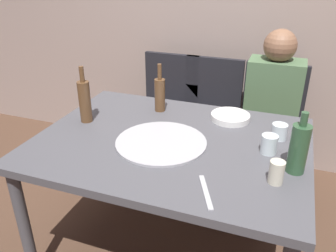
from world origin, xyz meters
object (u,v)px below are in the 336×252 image
water_bottle (299,148)px  tumbler_far (269,144)px  dining_table (171,153)px  chair_right (270,120)px  plate_stack (230,117)px  chair_middle (209,112)px  wine_bottle (160,94)px  wine_glass (276,172)px  beer_bottle (85,101)px  table_knife (206,192)px  pizza_tray (161,142)px  guest_in_sweater (270,112)px  tumbler_near (279,132)px  chair_left (167,106)px

water_bottle → tumbler_far: water_bottle is taller
dining_table → chair_right: size_ratio=1.51×
plate_stack → chair_middle: 0.67m
water_bottle → chair_middle: bearing=121.8°
dining_table → wine_bottle: (-0.19, 0.33, 0.18)m
dining_table → wine_glass: bearing=-21.1°
beer_bottle → water_bottle: beer_bottle is taller
chair_middle → table_knife: bearing=103.0°
tumbler_far → plate_stack: bearing=128.0°
pizza_tray → guest_in_sweater: size_ratio=0.39×
pizza_tray → plate_stack: plate_stack is taller
tumbler_near → plate_stack: bearing=152.4°
wine_bottle → plate_stack: wine_bottle is taller
guest_in_sweater → chair_middle: bearing=-18.5°
dining_table → tumbler_far: 0.49m
water_bottle → guest_in_sweater: (-0.17, 0.85, -0.21)m
tumbler_near → chair_middle: chair_middle is taller
tumbler_far → chair_middle: 1.04m
beer_bottle → plate_stack: (0.76, 0.30, -0.11)m
wine_glass → table_knife: wine_glass is taller
dining_table → guest_in_sweater: size_ratio=1.16×
wine_glass → guest_in_sweater: guest_in_sweater is taller
wine_glass → pizza_tray: bearing=165.2°
plate_stack → chair_left: size_ratio=0.24×
plate_stack → chair_left: bearing=136.2°
wine_bottle → wine_glass: bearing=-36.6°
beer_bottle → tumbler_far: (1.00, -0.01, -0.08)m
table_knife → chair_left: 1.45m
tumbler_far → wine_glass: (0.05, -0.24, 0.00)m
chair_middle → beer_bottle: bearing=60.0°
wine_bottle → wine_glass: size_ratio=2.89×
tumbler_far → water_bottle: bearing=-44.6°
dining_table → beer_bottle: (-0.52, 0.05, 0.20)m
guest_in_sweater → tumbler_far: bearing=93.4°
wine_glass → chair_left: bearing=128.5°
water_bottle → chair_left: water_bottle is taller
chair_middle → dining_table: bearing=91.3°
tumbler_far → chair_middle: size_ratio=0.10×
wine_glass → chair_left: chair_left is taller
beer_bottle → wine_glass: beer_bottle is taller
plate_stack → chair_left: 0.86m
dining_table → guest_in_sweater: bearing=60.4°
chair_left → table_knife: bearing=116.5°
dining_table → table_knife: size_ratio=6.17×
pizza_tray → wine_glass: wine_glass is taller
dining_table → chair_middle: size_ratio=1.51×
chair_right → guest_in_sweater: size_ratio=0.77×
tumbler_near → chair_right: 0.77m
tumbler_near → wine_glass: bearing=-87.8°
table_knife → water_bottle: bearing=-73.4°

